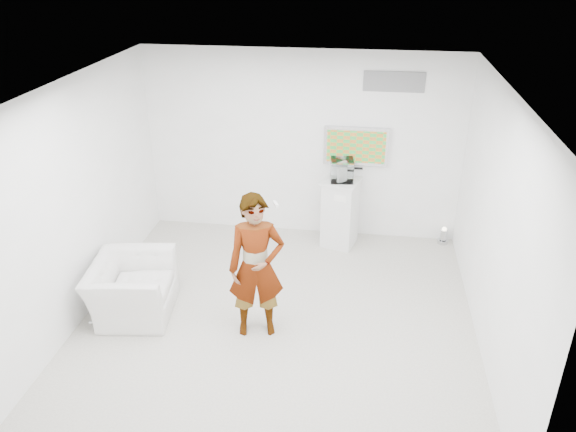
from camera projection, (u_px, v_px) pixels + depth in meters
The scene contains 10 objects.
room at pixel (277, 214), 6.64m from camera, with size 5.01×5.01×3.00m.
tv at pixel (356, 146), 8.68m from camera, with size 1.00×0.08×0.60m, color silver.
logo_decal at pixel (394, 82), 8.21m from camera, with size 0.90×0.02×0.30m, color slate.
person at pixel (256, 267), 6.67m from camera, with size 0.67×0.44×1.85m, color silver.
armchair at pixel (132, 288), 7.26m from camera, with size 1.13×0.98×0.73m, color silver.
pedestal at pixel (340, 213), 8.84m from camera, with size 0.54×0.54×1.11m, color silver.
floor_uplight at pixel (443, 236), 9.04m from camera, with size 0.17×0.17×0.27m, color silver.
vitrine at pixel (342, 170), 8.52m from camera, with size 0.34×0.34×0.34m, color silver.
console at pixel (342, 173), 8.55m from camera, with size 0.05×0.16×0.23m, color silver.
wii_remote at pixel (276, 204), 6.49m from camera, with size 0.04×0.14×0.04m, color silver.
Camera 1 is at (0.98, -5.89, 4.41)m, focal length 35.00 mm.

